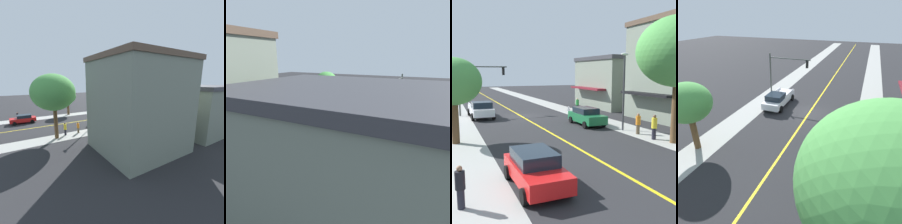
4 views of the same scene
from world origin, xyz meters
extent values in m
plane|color=#262628|center=(0.00, 0.00, 0.00)|extent=(140.00, 140.00, 0.00)
cube|color=#9E9E99|center=(-6.79, 0.00, 0.00)|extent=(2.92, 126.00, 0.01)
cube|color=#9E9E99|center=(6.79, 0.00, 0.00)|extent=(2.92, 126.00, 0.01)
cube|color=yellow|center=(0.00, 0.00, 0.00)|extent=(0.20, 126.00, 0.00)
cube|color=gray|center=(-14.97, -3.63, 3.25)|extent=(8.38, 10.34, 6.50)
cube|color=#38383D|center=(-14.97, -3.63, 6.75)|extent=(8.68, 10.64, 0.50)
cube|color=maroon|center=(-10.16, -3.63, 2.73)|extent=(1.25, 7.86, 0.24)
cube|color=black|center=(-10.19, 8.58, 2.77)|extent=(1.26, 6.76, 0.24)
cylinder|color=brown|center=(7.18, 10.08, 1.42)|extent=(0.52, 0.52, 2.84)
ellipsoid|color=#4C9947|center=(7.18, 10.08, 4.26)|extent=(3.79, 3.79, 3.22)
cylinder|color=brown|center=(-6.75, 15.82, 2.07)|extent=(0.50, 0.50, 4.14)
cylinder|color=silver|center=(-6.04, -0.55, 0.30)|extent=(0.24, 0.24, 0.59)
sphere|color=#B2B2B7|center=(-6.04, -0.55, 0.66)|extent=(0.22, 0.22, 0.22)
cylinder|color=#B2B2B7|center=(-6.21, -0.55, 0.33)|extent=(0.10, 0.10, 0.10)
cylinder|color=#B2B2B7|center=(-5.87, -0.55, 0.33)|extent=(0.10, 0.10, 0.10)
cylinder|color=#4C4C51|center=(-6.16, 5.12, 0.52)|extent=(0.07, 0.07, 1.03)
cube|color=#2D2D33|center=(-6.16, 5.12, 1.16)|extent=(0.12, 0.18, 0.26)
cylinder|color=#474C47|center=(6.27, -2.89, 3.01)|extent=(0.20, 0.20, 6.02)
cylinder|color=#474C47|center=(3.59, -2.89, 5.51)|extent=(5.37, 0.14, 0.14)
cube|color=black|center=(1.31, -2.89, 5.01)|extent=(0.26, 0.32, 0.90)
sphere|color=red|center=(1.31, -2.89, 5.31)|extent=(0.20, 0.20, 0.20)
sphere|color=yellow|center=(1.31, -2.89, 5.01)|extent=(0.20, 0.20, 0.20)
sphere|color=green|center=(1.31, -2.89, 4.71)|extent=(0.20, 0.20, 0.20)
cylinder|color=#38383D|center=(-6.02, 10.81, 3.09)|extent=(0.16, 0.16, 6.18)
ellipsoid|color=silver|center=(-6.02, 10.81, 6.33)|extent=(0.70, 0.36, 0.24)
cube|color=red|center=(4.32, 19.33, 0.66)|extent=(1.88, 4.25, 0.68)
cube|color=#19232D|center=(4.33, 19.12, 1.28)|extent=(1.64, 2.31, 0.54)
cylinder|color=black|center=(3.39, 20.71, 0.32)|extent=(0.23, 0.64, 0.64)
cylinder|color=black|center=(5.22, 20.74, 0.32)|extent=(0.23, 0.64, 0.64)
cylinder|color=black|center=(3.43, 17.92, 0.32)|extent=(0.23, 0.64, 0.64)
cylinder|color=black|center=(5.26, 17.95, 0.32)|extent=(0.23, 0.64, 0.64)
cube|color=#196638|center=(-4.31, 7.50, 0.70)|extent=(1.91, 4.52, 0.76)
cube|color=#19232D|center=(-4.31, 7.27, 1.34)|extent=(1.67, 2.45, 0.53)
cylinder|color=black|center=(-5.22, 8.99, 0.32)|extent=(0.23, 0.64, 0.64)
cylinder|color=black|center=(-3.36, 8.97, 0.32)|extent=(0.23, 0.64, 0.64)
cylinder|color=black|center=(-5.25, 6.02, 0.32)|extent=(0.23, 0.64, 0.64)
cylinder|color=black|center=(-3.39, 6.00, 0.32)|extent=(0.23, 0.64, 0.64)
cube|color=silver|center=(4.26, -0.93, 0.78)|extent=(2.18, 5.86, 0.77)
cube|color=#19232D|center=(4.24, 0.12, 1.49)|extent=(1.95, 2.13, 0.64)
cube|color=silver|center=(3.32, -2.11, 1.29)|extent=(0.15, 3.03, 0.24)
cube|color=silver|center=(5.24, -2.08, 1.29)|extent=(0.15, 3.03, 0.24)
cylinder|color=black|center=(3.19, 1.03, 0.40)|extent=(0.29, 0.80, 0.80)
cylinder|color=black|center=(5.27, 1.07, 0.40)|extent=(0.29, 0.80, 0.80)
cylinder|color=black|center=(3.25, -2.93, 0.40)|extent=(0.29, 0.80, 0.80)
cylinder|color=black|center=(5.33, -2.89, 0.40)|extent=(0.29, 0.80, 0.80)
cylinder|color=black|center=(-6.17, 14.49, 0.42)|extent=(0.30, 0.30, 0.83)
cylinder|color=yellow|center=(-6.17, 14.49, 1.21)|extent=(0.40, 0.40, 0.76)
sphere|color=brown|center=(-6.17, 14.49, 1.71)|extent=(0.23, 0.23, 0.23)
cylinder|color=brown|center=(-6.22, 12.57, 0.38)|extent=(0.29, 0.29, 0.76)
cylinder|color=orange|center=(-6.22, 12.57, 1.11)|extent=(0.38, 0.38, 0.69)
sphere|color=#936B4C|center=(-6.22, 12.57, 1.56)|extent=(0.21, 0.21, 0.21)
cylinder|color=black|center=(7.37, 20.14, 0.37)|extent=(0.27, 0.27, 0.73)
cylinder|color=black|center=(7.37, 20.14, 1.07)|extent=(0.35, 0.35, 0.67)
sphere|color=#936B4C|center=(7.37, 20.14, 1.50)|extent=(0.21, 0.21, 0.21)
cylinder|color=black|center=(-7.69, -1.53, 0.37)|extent=(0.29, 0.29, 0.75)
cylinder|color=#288C38|center=(-7.69, -1.53, 1.09)|extent=(0.39, 0.39, 0.68)
sphere|color=tan|center=(-7.69, -1.53, 1.53)|extent=(0.21, 0.21, 0.21)
camera|label=1|loc=(-27.43, 19.96, 7.69)|focal=24.34mm
camera|label=2|loc=(-23.60, -7.86, 8.31)|focal=32.39mm
camera|label=3|loc=(7.68, 30.27, 4.84)|focal=44.82mm
camera|label=4|loc=(-5.64, 20.93, 10.62)|focal=32.74mm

